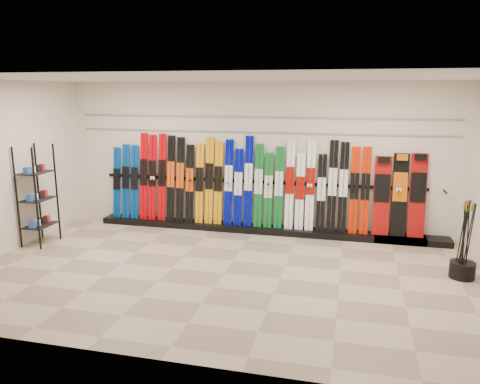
# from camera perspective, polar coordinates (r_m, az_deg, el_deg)

# --- Properties ---
(floor) EXTENTS (8.00, 8.00, 0.00)m
(floor) POSITION_cam_1_polar(r_m,az_deg,el_deg) (7.49, -1.94, -9.86)
(floor) COLOR gray
(floor) RESTS_ON ground
(back_wall) EXTENTS (8.00, 0.00, 8.00)m
(back_wall) POSITION_cam_1_polar(r_m,az_deg,el_deg) (9.45, 2.08, 4.27)
(back_wall) COLOR beige
(back_wall) RESTS_ON floor
(ceiling) EXTENTS (8.00, 8.00, 0.00)m
(ceiling) POSITION_cam_1_polar(r_m,az_deg,el_deg) (6.93, -2.12, 13.76)
(ceiling) COLOR silver
(ceiling) RESTS_ON back_wall
(ski_rack_base) EXTENTS (8.00, 0.40, 0.12)m
(ski_rack_base) POSITION_cam_1_polar(r_m,az_deg,el_deg) (9.51, 3.08, -4.58)
(ski_rack_base) COLOR black
(ski_rack_base) RESTS_ON floor
(skis) EXTENTS (5.36, 0.25, 1.82)m
(skis) POSITION_cam_1_polar(r_m,az_deg,el_deg) (9.49, -0.84, 1.00)
(skis) COLOR navy
(skis) RESTS_ON ski_rack_base
(snowboards) EXTENTS (0.95, 0.24, 1.57)m
(snowboards) POSITION_cam_1_polar(r_m,az_deg,el_deg) (9.28, 18.87, -0.40)
(snowboards) COLOR #990C0C
(snowboards) RESTS_ON ski_rack_base
(accessory_rack) EXTENTS (0.40, 0.60, 1.85)m
(accessory_rack) POSITION_cam_1_polar(r_m,az_deg,el_deg) (9.40, -23.47, -0.35)
(accessory_rack) COLOR black
(accessory_rack) RESTS_ON floor
(pole_bin) EXTENTS (0.38, 0.38, 0.25)m
(pole_bin) POSITION_cam_1_polar(r_m,az_deg,el_deg) (8.03, 25.45, -8.58)
(pole_bin) COLOR black
(pole_bin) RESTS_ON floor
(ski_poles) EXTENTS (0.19, 0.36, 1.18)m
(ski_poles) POSITION_cam_1_polar(r_m,az_deg,el_deg) (7.88, 25.68, -5.26)
(ski_poles) COLOR black
(ski_poles) RESTS_ON pole_bin
(slatwall_rail_0) EXTENTS (7.60, 0.02, 0.03)m
(slatwall_rail_0) POSITION_cam_1_polar(r_m,az_deg,el_deg) (9.38, 2.08, 7.28)
(slatwall_rail_0) COLOR gray
(slatwall_rail_0) RESTS_ON back_wall
(slatwall_rail_1) EXTENTS (7.60, 0.02, 0.03)m
(slatwall_rail_1) POSITION_cam_1_polar(r_m,az_deg,el_deg) (9.36, 2.10, 9.11)
(slatwall_rail_1) COLOR gray
(slatwall_rail_1) RESTS_ON back_wall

